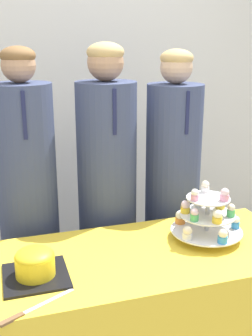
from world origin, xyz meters
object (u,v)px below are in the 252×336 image
object	(u,v)px
cake_knife	(26,312)
cupcake_stand	(207,215)
round_cake	(35,264)
student_2	(172,202)
student_1	(107,206)
student_0	(30,217)

from	to	relation	value
cake_knife	cupcake_stand	world-z (taller)	cupcake_stand
round_cake	student_2	bearing A→B (deg)	35.67
cupcake_stand	student_1	distance (m)	0.60
student_1	student_0	bearing A→B (deg)	-180.00
cake_knife	student_0	size ratio (longest dim) A/B	0.17
round_cake	cake_knife	xyz separation A→B (m)	(-0.06, -0.22, -0.06)
cupcake_stand	student_0	distance (m)	0.91
cake_knife	student_2	distance (m)	1.20
student_0	student_1	xyz separation A→B (m)	(0.42, 0.00, 0.01)
student_0	student_2	world-z (taller)	student_0
student_1	student_2	distance (m)	0.38
cupcake_stand	student_2	distance (m)	0.50
cake_knife	student_0	bearing A→B (deg)	57.45
round_cake	cake_knife	size ratio (longest dim) A/B	0.91
student_2	round_cake	bearing A→B (deg)	-144.33
cake_knife	student_0	world-z (taller)	student_0
round_cake	student_2	distance (m)	1.02
cupcake_stand	student_2	xyz separation A→B (m)	(0.04, 0.49, -0.12)
cupcake_stand	round_cake	bearing A→B (deg)	-172.18
cake_knife	cupcake_stand	size ratio (longest dim) A/B	0.83
round_cake	student_0	distance (m)	0.60
round_cake	cupcake_stand	distance (m)	0.80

